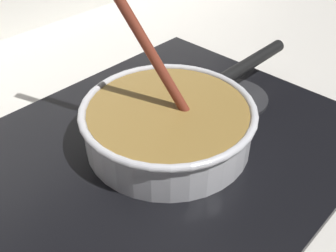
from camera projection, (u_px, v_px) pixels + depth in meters
hob_plate at (168, 145)px, 0.59m from camera, size 0.56×0.48×0.01m
burner_ring at (168, 140)px, 0.59m from camera, size 0.20×0.20×0.01m
spare_burner at (232, 98)px, 0.68m from camera, size 0.13×0.13×0.01m
cooking_pan at (169, 122)px, 0.57m from camera, size 0.43×0.25×0.29m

